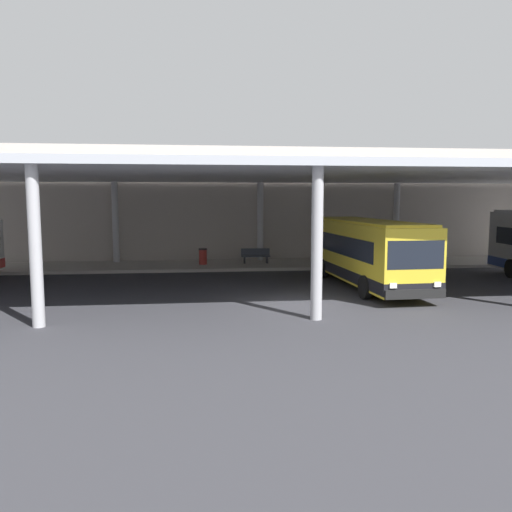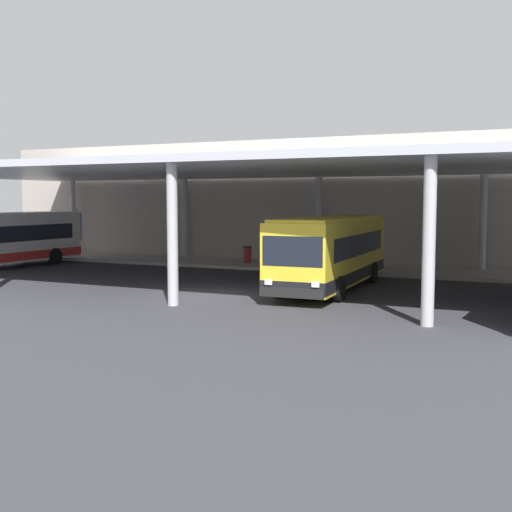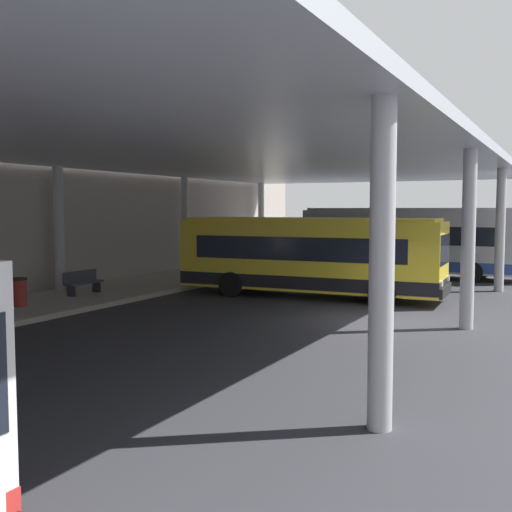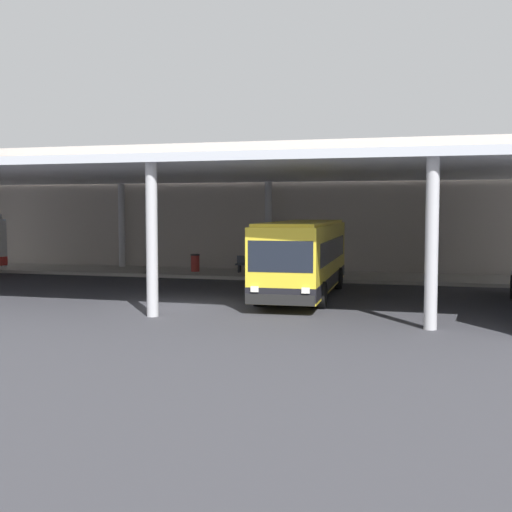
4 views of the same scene
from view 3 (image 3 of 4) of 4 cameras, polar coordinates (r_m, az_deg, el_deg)
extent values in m
plane|color=#333338|center=(19.68, 11.66, -5.99)|extent=(200.00, 200.00, 0.00)
cube|color=#A39E93|center=(25.39, -14.89, -3.51)|extent=(42.00, 4.50, 0.18)
cube|color=#ADA399|center=(27.44, -20.12, 4.77)|extent=(48.00, 1.60, 7.65)
cube|color=silver|center=(21.56, -2.54, 9.40)|extent=(40.00, 17.00, 0.30)
cylinder|color=#B2B2B7|center=(9.82, 11.60, -0.90)|extent=(0.40, 0.40, 5.25)
cylinder|color=#B2B2B7|center=(18.88, 19.12, 1.45)|extent=(0.40, 0.40, 5.25)
cylinder|color=#B2B2B7|center=(26.37, -17.83, 2.25)|extent=(0.40, 0.40, 5.25)
cylinder|color=#B2B2B7|center=(28.06, 21.75, 2.26)|extent=(0.40, 0.40, 5.25)
cylinder|color=#B2B2B7|center=(33.56, -6.61, 2.84)|extent=(0.40, 0.40, 5.25)
cylinder|color=#B2B2B7|center=(41.58, 0.48, 3.16)|extent=(0.40, 0.40, 5.25)
cube|color=yellow|center=(24.48, 4.96, 0.12)|extent=(2.97, 10.50, 2.70)
cube|color=black|center=(24.57, 4.94, -2.20)|extent=(2.99, 10.52, 0.50)
cube|color=black|center=(24.51, 4.63, 0.83)|extent=(2.92, 8.63, 0.90)
cube|color=black|center=(23.25, 17.01, 0.59)|extent=(2.30, 0.22, 1.10)
cube|color=black|center=(23.39, 17.15, -3.09)|extent=(2.45, 0.27, 0.36)
cube|color=yellow|center=(24.42, 4.98, 3.42)|extent=(2.75, 10.08, 0.12)
cube|color=yellow|center=(23.22, 16.98, 2.61)|extent=(1.75, 0.20, 0.28)
cube|color=white|center=(22.46, 16.85, -2.49)|extent=(0.28, 0.09, 0.20)
cube|color=white|center=(24.23, 17.42, -2.01)|extent=(0.28, 0.09, 0.20)
cylinder|color=black|center=(22.54, 11.65, -3.39)|extent=(0.33, 1.01, 1.00)
cylinder|color=black|center=(24.92, 12.90, -2.67)|extent=(0.33, 1.01, 1.00)
cylinder|color=black|center=(24.60, -2.32, -2.65)|extent=(0.33, 1.01, 1.00)
cylinder|color=black|center=(26.79, 0.04, -2.07)|extent=(0.33, 1.01, 1.00)
cube|color=#B7B7BC|center=(33.04, 14.04, 1.46)|extent=(3.27, 11.35, 3.10)
cube|color=#2D4799|center=(33.12, 14.00, -0.62)|extent=(3.29, 11.37, 0.50)
cube|color=black|center=(33.07, 13.80, 1.98)|extent=(3.17, 9.34, 0.90)
cube|color=silver|center=(33.00, 14.09, 4.25)|extent=(3.04, 10.89, 0.12)
cylinder|color=black|center=(31.10, 19.46, -1.42)|extent=(0.35, 1.02, 1.00)
cylinder|color=black|center=(33.49, 20.30, -1.05)|extent=(0.35, 1.02, 1.00)
cylinder|color=black|center=(33.03, 8.26, -0.89)|extent=(0.35, 1.02, 1.00)
cylinder|color=black|center=(35.29, 9.80, -0.57)|extent=(0.35, 1.02, 1.00)
cube|color=#383D47|center=(24.95, -15.68, -2.41)|extent=(1.80, 0.44, 0.08)
cube|color=#383D47|center=(25.06, -16.03, -1.82)|extent=(1.80, 0.06, 0.44)
cube|color=#2D2D33|center=(24.47, -16.78, -3.10)|extent=(0.10, 0.36, 0.45)
cube|color=#2D2D33|center=(25.49, -14.60, -2.76)|extent=(0.10, 0.36, 0.45)
cylinder|color=maroon|center=(22.59, -21.11, -3.24)|extent=(0.48, 0.48, 0.90)
cylinder|color=black|center=(22.53, -21.14, -2.01)|extent=(0.52, 0.52, 0.08)
camera|label=1|loc=(20.48, 71.52, 3.16)|focal=35.53mm
camera|label=2|loc=(35.93, 56.18, 3.06)|focal=45.03mm
camera|label=4|loc=(33.53, 60.10, 2.49)|focal=46.53mm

